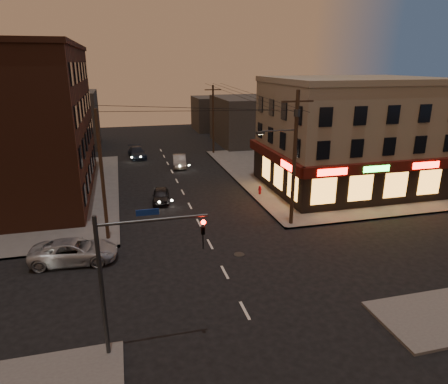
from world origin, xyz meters
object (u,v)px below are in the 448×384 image
object	(u,v)px
sedan_near	(161,196)
sedan_mid	(179,161)
sedan_far	(137,153)
fire_hydrant	(260,190)
suv_cross	(74,251)

from	to	relation	value
sedan_near	sedan_mid	world-z (taller)	sedan_mid
sedan_far	fire_hydrant	distance (m)	21.50
sedan_far	suv_cross	bearing A→B (deg)	-105.82
sedan_mid	sedan_far	size ratio (longest dim) A/B	0.88
suv_cross	sedan_far	size ratio (longest dim) A/B	1.08
sedan_near	sedan_far	xyz separation A→B (m)	(-1.17, 18.35, 0.09)
sedan_near	sedan_mid	distance (m)	12.78
suv_cross	fire_hydrant	xyz separation A→B (m)	(15.62, 9.51, -0.14)
suv_cross	sedan_near	bearing A→B (deg)	-27.90
sedan_far	fire_hydrant	world-z (taller)	sedan_far
sedan_mid	suv_cross	bearing A→B (deg)	-107.34
suv_cross	sedan_far	world-z (taller)	suv_cross
sedan_mid	fire_hydrant	xyz separation A→B (m)	(5.67, -12.78, -0.12)
sedan_near	fire_hydrant	size ratio (longest dim) A/B	4.48
sedan_mid	sedan_far	xyz separation A→B (m)	(-4.69, 6.06, -0.00)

